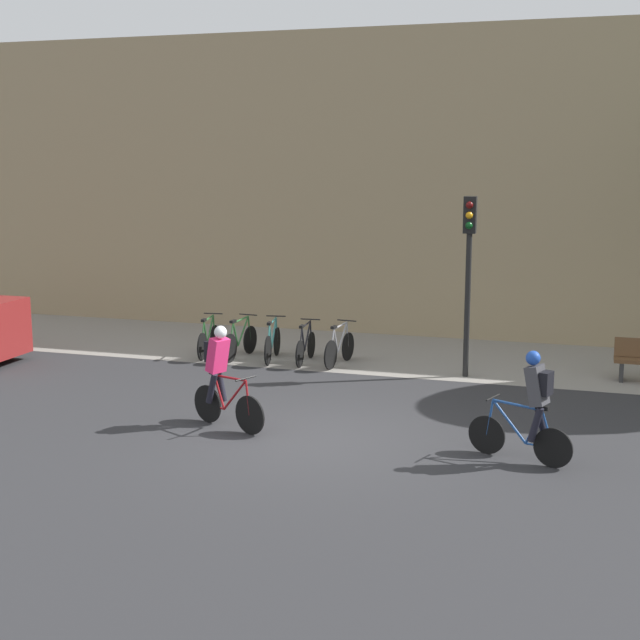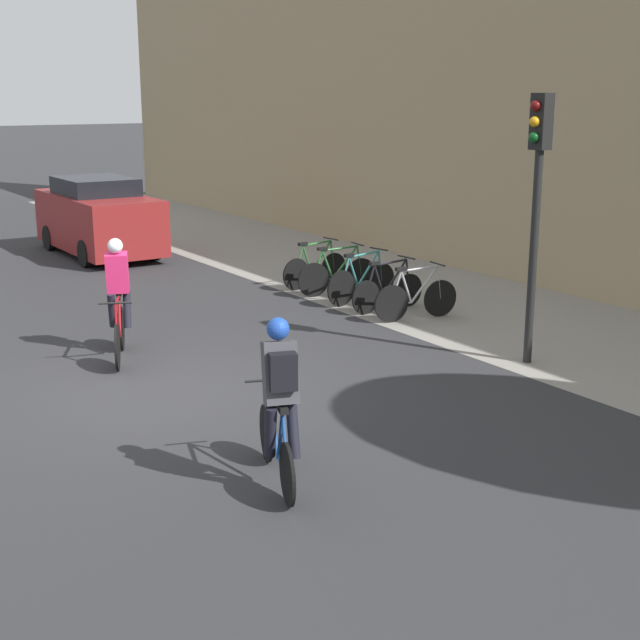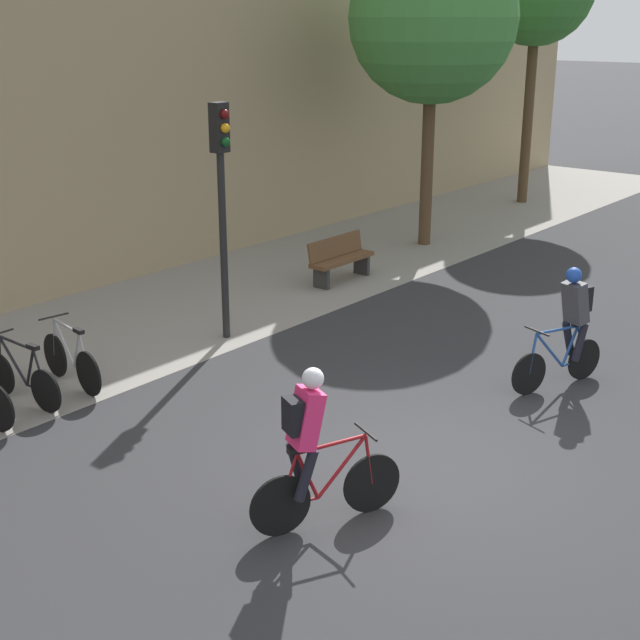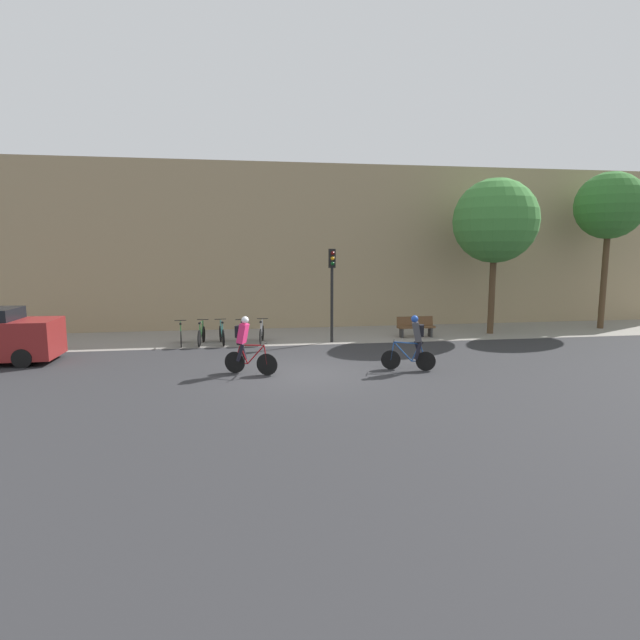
# 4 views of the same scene
# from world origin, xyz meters

# --- Properties ---
(ground) EXTENTS (200.00, 200.00, 0.00)m
(ground) POSITION_xyz_m (0.00, 0.00, 0.00)
(ground) COLOR #2B2B2D
(kerb_strip) EXTENTS (44.00, 4.50, 0.01)m
(kerb_strip) POSITION_xyz_m (0.00, 6.75, 0.00)
(kerb_strip) COLOR gray
(kerb_strip) RESTS_ON ground
(building_facade) EXTENTS (44.00, 0.60, 7.82)m
(building_facade) POSITION_xyz_m (0.00, 9.30, 3.91)
(building_facade) COLOR #9E8966
(building_facade) RESTS_ON ground
(cyclist_pink) EXTENTS (1.59, 0.77, 1.77)m
(cyclist_pink) POSITION_xyz_m (-1.75, 0.19, 0.95)
(cyclist_pink) COLOR black
(cyclist_pink) RESTS_ON ground
(cyclist_grey) EXTENTS (1.62, 0.67, 1.75)m
(cyclist_grey) POSITION_xyz_m (3.50, -0.19, 0.95)
(cyclist_grey) COLOR black
(cyclist_grey) RESTS_ON ground
(parked_bike_0) EXTENTS (0.46, 1.61, 0.95)m
(parked_bike_0) POSITION_xyz_m (-4.25, 5.26, 0.39)
(parked_bike_0) COLOR black
(parked_bike_0) RESTS_ON ground
(parked_bike_1) EXTENTS (0.46, 1.71, 0.97)m
(parked_bike_1) POSITION_xyz_m (-3.45, 5.26, 0.40)
(parked_bike_1) COLOR black
(parked_bike_1) RESTS_ON ground
(parked_bike_2) EXTENTS (0.46, 1.70, 0.97)m
(parked_bike_2) POSITION_xyz_m (-2.65, 5.26, 0.40)
(parked_bike_2) COLOR black
(parked_bike_2) RESTS_ON ground
(parked_bike_3) EXTENTS (0.46, 1.62, 0.94)m
(parked_bike_3) POSITION_xyz_m (-1.85, 5.26, 0.38)
(parked_bike_3) COLOR black
(parked_bike_3) RESTS_ON ground
(parked_bike_4) EXTENTS (0.46, 1.62, 0.96)m
(parked_bike_4) POSITION_xyz_m (-1.06, 5.26, 0.39)
(parked_bike_4) COLOR black
(parked_bike_4) RESTS_ON ground
(traffic_light_pole) EXTENTS (0.26, 0.30, 3.81)m
(traffic_light_pole) POSITION_xyz_m (1.80, 5.00, 2.63)
(traffic_light_pole) COLOR black
(traffic_light_pole) RESTS_ON ground
(bench) EXTENTS (1.63, 0.44, 0.89)m
(bench) POSITION_xyz_m (5.62, 5.62, 0.47)
(bench) COLOR brown
(bench) RESTS_ON ground
(street_tree_0) EXTENTS (3.70, 3.70, 6.89)m
(street_tree_0) POSITION_xyz_m (9.30, 6.01, 5.02)
(street_tree_0) COLOR #4C3823
(street_tree_0) RESTS_ON ground
(street_tree_1) EXTENTS (3.11, 3.11, 7.38)m
(street_tree_1) POSITION_xyz_m (15.31, 6.59, 5.79)
(street_tree_1) COLOR #4C3823
(street_tree_1) RESTS_ON ground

